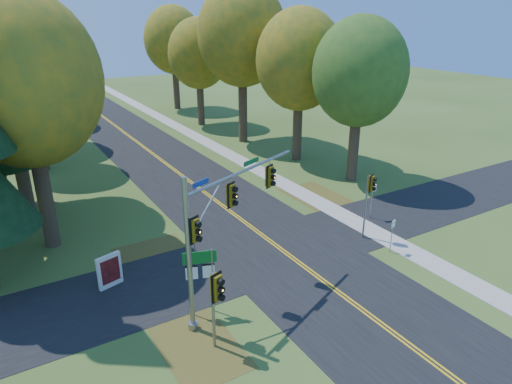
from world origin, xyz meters
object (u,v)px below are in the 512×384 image
route_sign_cluster (200,269)px  info_kiosk (110,271)px  traffic_mast (219,220)px  east_signal_pole (370,191)px

route_sign_cluster → info_kiosk: size_ratio=1.83×
route_sign_cluster → info_kiosk: route_sign_cluster is taller
traffic_mast → route_sign_cluster: bearing=148.1°
east_signal_pole → info_kiosk: size_ratio=2.32×
east_signal_pole → route_sign_cluster: east_signal_pole is taller
info_kiosk → route_sign_cluster: bearing=-71.2°
traffic_mast → info_kiosk: 6.96m
east_signal_pole → info_kiosk: east_signal_pole is taller
traffic_mast → route_sign_cluster: size_ratio=2.22×
traffic_mast → info_kiosk: size_ratio=4.05×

